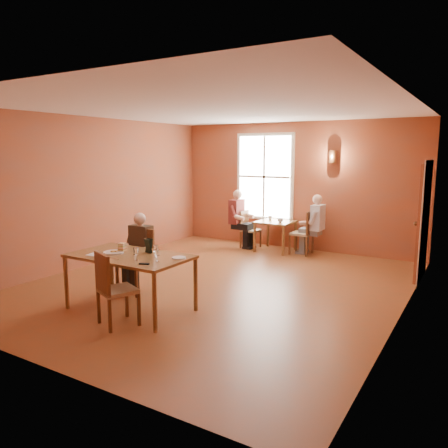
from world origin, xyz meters
The scene contains 30 objects.
ground centered at (0.00, 0.00, 0.00)m, with size 6.00×7.00×0.01m, color brown.
wall_back centered at (0.00, 3.50, 1.50)m, with size 6.00×0.04×3.00m, color brown.
wall_front centered at (0.00, -3.50, 1.50)m, with size 6.00×0.04×3.00m, color brown.
wall_left centered at (-3.00, 0.00, 1.50)m, with size 0.04×7.00×3.00m, color brown.
wall_right centered at (3.00, 0.00, 1.50)m, with size 0.04×7.00×3.00m, color brown.
ceiling centered at (0.00, 0.00, 3.00)m, with size 6.00×7.00×0.04m, color white.
window centered at (-0.80, 3.45, 1.70)m, with size 1.36×0.10×1.96m, color white.
door centered at (2.94, 2.30, 1.05)m, with size 0.12×1.04×2.10m, color maroon.
wall_sconce centered at (0.90, 3.40, 2.20)m, with size 0.16×0.16×0.28m, color brown.
main_table centered at (-0.45, -1.70, 0.41)m, with size 1.76×0.99×0.83m, color brown, non-canonical shape.
chair_diner_main centered at (-0.95, -1.05, 0.52)m, with size 0.46×0.46×1.04m, color #442813, non-canonical shape.
diner_main centered at (-0.95, -1.08, 0.63)m, with size 0.50×0.50×1.25m, color black, non-canonical shape.
chair_empty centered at (-0.20, -2.21, 0.50)m, with size 0.44×0.44×1.00m, color #58311A, non-canonical shape.
plate_food centered at (-0.74, -1.73, 0.85)m, with size 0.30×0.30×0.04m, color silver.
sandwich centered at (-0.67, -1.62, 0.88)m, with size 0.10×0.09×0.12m, color tan.
goblet_a centered at (-0.03, -1.61, 0.92)m, with size 0.08×0.08×0.19m, color white, non-canonical shape.
goblet_b centered at (0.15, -1.80, 0.92)m, with size 0.07×0.07×0.19m, color white, non-canonical shape.
goblet_c centered at (-0.15, -1.90, 0.92)m, with size 0.08×0.08×0.19m, color white, non-canonical shape.
menu_stand centered at (-0.30, -1.46, 0.93)m, with size 0.13×0.07×0.22m, color black.
knife centered at (-0.48, -1.98, 0.83)m, with size 0.20×0.02×0.00m, color silver.
napkin centered at (-0.89, -1.95, 0.83)m, with size 0.19×0.19×0.01m, color white.
side_plate centered at (0.28, -1.50, 0.83)m, with size 0.20×0.20×0.02m, color silver.
sunglasses centered at (0.10, -2.01, 0.83)m, with size 0.14×0.04×0.02m, color black.
second_table centered at (-0.27, 2.98, 0.35)m, with size 0.80×0.80×0.70m, color brown, non-canonical shape.
chair_diner_white centered at (0.38, 2.98, 0.50)m, with size 0.44×0.44×1.00m, color #401F10, non-canonical shape.
diner_white centered at (0.41, 2.98, 0.66)m, with size 0.53×0.53×1.32m, color white, non-canonical shape.
chair_diner_maroon centered at (-0.92, 2.98, 0.45)m, with size 0.40×0.40×0.90m, color #492914, non-canonical shape.
diner_maroon centered at (-0.95, 2.98, 0.68)m, with size 0.54×0.54×1.35m, color #5A101C, non-canonical shape.
cup_a centered at (-0.11, 2.88, 0.75)m, with size 0.12×0.12×0.09m, color white.
cup_b centered at (-0.48, 3.14, 0.75)m, with size 0.09×0.09×0.09m, color white.
Camera 1 is at (3.90, -6.26, 2.29)m, focal length 35.00 mm.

